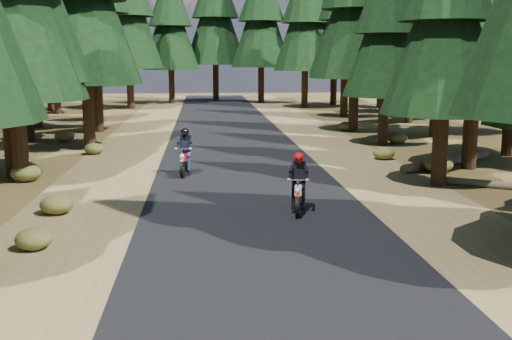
{
  "coord_description": "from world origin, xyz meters",
  "views": [
    {
      "loc": [
        -1.4,
        -14.89,
        3.97
      ],
      "look_at": [
        0.0,
        1.5,
        1.1
      ],
      "focal_mm": 45.0,
      "sensor_mm": 36.0,
      "label": 1
    }
  ],
  "objects_px": {
    "log_far": "(493,184)",
    "rider_follow": "(185,160)",
    "log_near": "(447,161)",
    "rider_lead": "(298,193)"
  },
  "relations": [
    {
      "from": "log_far",
      "to": "rider_follow",
      "type": "xyz_separation_m",
      "value": [
        -9.57,
        3.1,
        0.42
      ]
    },
    {
      "from": "log_near",
      "to": "rider_lead",
      "type": "bearing_deg",
      "value": -169.93
    },
    {
      "from": "log_far",
      "to": "rider_follow",
      "type": "height_order",
      "value": "rider_follow"
    },
    {
      "from": "rider_lead",
      "to": "rider_follow",
      "type": "height_order",
      "value": "rider_follow"
    },
    {
      "from": "rider_lead",
      "to": "rider_follow",
      "type": "xyz_separation_m",
      "value": [
        -3.07,
        5.75,
        0.02
      ]
    },
    {
      "from": "rider_lead",
      "to": "rider_follow",
      "type": "distance_m",
      "value": 6.52
    },
    {
      "from": "log_near",
      "to": "log_far",
      "type": "distance_m",
      "value": 4.26
    },
    {
      "from": "log_near",
      "to": "rider_follow",
      "type": "xyz_separation_m",
      "value": [
        -9.76,
        -1.16,
        0.38
      ]
    },
    {
      "from": "log_far",
      "to": "rider_follow",
      "type": "bearing_deg",
      "value": -163.33
    },
    {
      "from": "log_far",
      "to": "rider_lead",
      "type": "height_order",
      "value": "rider_lead"
    }
  ]
}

